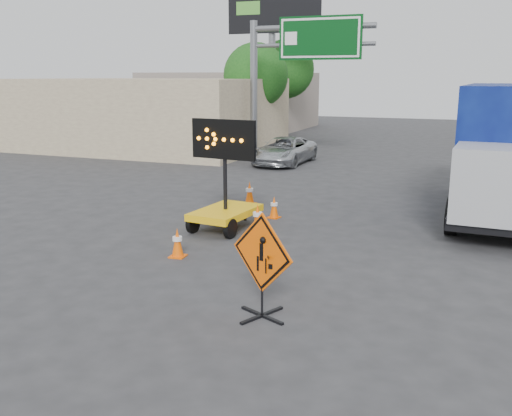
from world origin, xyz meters
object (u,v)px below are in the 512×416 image
Objects in this scene: construction_sign at (262,263)px; box_truck at (506,158)px; pickup_truck at (284,151)px; arrow_board at (225,205)px.

box_truck is at bearing 91.61° from construction_sign.
box_truck is at bearing -36.45° from pickup_truck.
construction_sign is 0.63× the size of arrow_board.
box_truck is (4.04, 9.67, 0.77)m from construction_sign.
construction_sign is at bearing -110.68° from box_truck.
box_truck is (9.58, -7.52, 1.13)m from pickup_truck.
pickup_truck is (-5.54, 17.19, -0.36)m from construction_sign.
arrow_board is at bearing 145.26° from construction_sign.
arrow_board is 0.37× the size of box_truck.
pickup_truck is 0.55× the size of box_truck.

